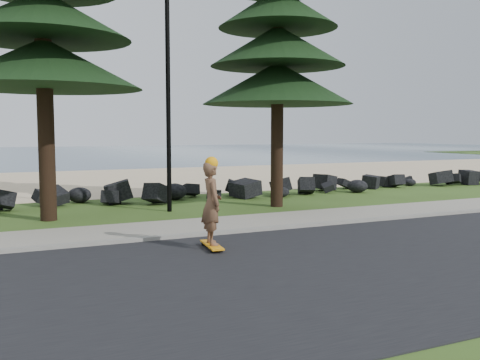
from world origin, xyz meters
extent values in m
plane|color=#304917|center=(0.00, 0.00, 0.00)|extent=(160.00, 160.00, 0.00)
cube|color=black|center=(0.00, -4.50, 0.01)|extent=(160.00, 7.00, 0.02)
cube|color=gray|center=(0.00, -0.90, 0.05)|extent=(160.00, 0.20, 0.10)
cube|color=gray|center=(0.00, 0.20, 0.04)|extent=(160.00, 2.00, 0.08)
cube|color=tan|center=(0.00, 14.50, 0.01)|extent=(160.00, 15.00, 0.01)
cube|color=#324B5F|center=(0.00, 51.00, 0.00)|extent=(160.00, 58.00, 0.01)
cylinder|color=black|center=(3.50, 2.80, 6.00)|extent=(0.40, 0.40, 12.00)
cylinder|color=black|center=(0.00, 3.20, 4.00)|extent=(0.14, 0.14, 8.00)
cube|color=orange|center=(-0.80, -2.29, 0.10)|extent=(0.36, 1.04, 0.03)
imported|color=brown|center=(-0.80, -2.29, 0.97)|extent=(0.48, 0.66, 1.70)
sphere|color=#FFA20E|center=(-0.80, -2.29, 1.78)|extent=(0.27, 0.27, 0.27)
camera|label=1|loc=(-4.80, -12.35, 2.42)|focal=40.00mm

